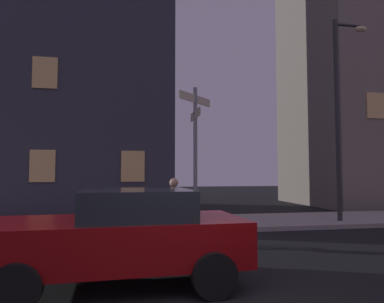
# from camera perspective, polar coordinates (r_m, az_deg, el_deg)

# --- Properties ---
(sidewalk_kerb) EXTENTS (40.00, 3.26, 0.14)m
(sidewalk_kerb) POSITION_cam_1_polar(r_m,az_deg,el_deg) (11.58, -5.81, -11.81)
(sidewalk_kerb) COLOR #9E9991
(sidewalk_kerb) RESTS_ON ground_plane
(signpost) EXTENTS (1.19, 1.36, 4.18)m
(signpost) POSITION_cam_1_polar(r_m,az_deg,el_deg) (10.39, 0.55, 1.40)
(signpost) COLOR gray
(signpost) RESTS_ON sidewalk_kerb
(street_lamp) EXTENTS (1.30, 0.28, 6.92)m
(street_lamp) POSITION_cam_1_polar(r_m,az_deg,el_deg) (13.09, 23.24, 7.29)
(street_lamp) COLOR #2D2D30
(street_lamp) RESTS_ON sidewalk_kerb
(car_far_trailing) EXTENTS (3.99, 2.05, 1.48)m
(car_far_trailing) POSITION_cam_1_polar(r_m,az_deg,el_deg) (5.65, -11.31, -13.27)
(car_far_trailing) COLOR maroon
(car_far_trailing) RESTS_ON ground_plane
(cyclist) EXTENTS (1.82, 0.34, 1.61)m
(cyclist) POSITION_cam_1_polar(r_m,az_deg,el_deg) (8.71, -2.68, -10.07)
(cyclist) COLOR black
(cyclist) RESTS_ON ground_plane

